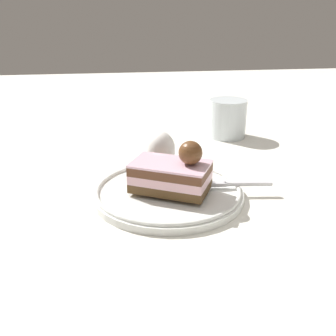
{
  "coord_description": "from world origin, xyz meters",
  "views": [
    {
      "loc": [
        0.5,
        -0.1,
        0.26
      ],
      "look_at": [
        -0.02,
        -0.03,
        0.05
      ],
      "focal_mm": 42.82,
      "sensor_mm": 36.0,
      "label": 1
    }
  ],
  "objects_px": {
    "cake_slice": "(172,174)",
    "fork": "(232,184)",
    "drink_glass_near": "(227,120)",
    "whipped_cream_dollop": "(160,150)",
    "dessert_plate": "(168,192)"
  },
  "relations": [
    {
      "from": "cake_slice",
      "to": "whipped_cream_dollop",
      "type": "bearing_deg",
      "value": -175.94
    },
    {
      "from": "whipped_cream_dollop",
      "to": "fork",
      "type": "bearing_deg",
      "value": 47.73
    },
    {
      "from": "cake_slice",
      "to": "fork",
      "type": "relative_size",
      "value": 1.13
    },
    {
      "from": "dessert_plate",
      "to": "whipped_cream_dollop",
      "type": "xyz_separation_m",
      "value": [
        -0.08,
        -0.0,
        0.04
      ]
    },
    {
      "from": "dessert_plate",
      "to": "fork",
      "type": "height_order",
      "value": "fork"
    },
    {
      "from": "cake_slice",
      "to": "drink_glass_near",
      "type": "distance_m",
      "value": 0.32
    },
    {
      "from": "dessert_plate",
      "to": "fork",
      "type": "xyz_separation_m",
      "value": [
        0.01,
        0.09,
        0.01
      ]
    },
    {
      "from": "cake_slice",
      "to": "drink_glass_near",
      "type": "bearing_deg",
      "value": 150.59
    },
    {
      "from": "dessert_plate",
      "to": "whipped_cream_dollop",
      "type": "relative_size",
      "value": 3.61
    },
    {
      "from": "fork",
      "to": "drink_glass_near",
      "type": "distance_m",
      "value": 0.29
    },
    {
      "from": "dessert_plate",
      "to": "drink_glass_near",
      "type": "distance_m",
      "value": 0.32
    },
    {
      "from": "fork",
      "to": "drink_glass_near",
      "type": "xyz_separation_m",
      "value": [
        -0.28,
        0.07,
        0.02
      ]
    },
    {
      "from": "cake_slice",
      "to": "fork",
      "type": "xyz_separation_m",
      "value": [
        -0.0,
        0.09,
        -0.02
      ]
    },
    {
      "from": "whipped_cream_dollop",
      "to": "fork",
      "type": "relative_size",
      "value": 0.55
    },
    {
      "from": "cake_slice",
      "to": "dessert_plate",
      "type": "bearing_deg",
      "value": -149.99
    }
  ]
}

